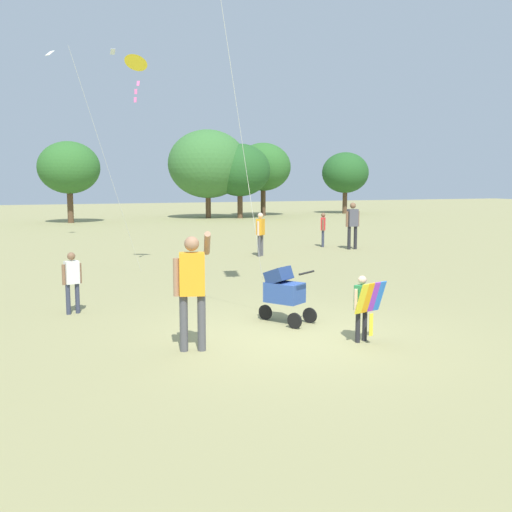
{
  "coord_description": "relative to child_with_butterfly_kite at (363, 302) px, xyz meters",
  "views": [
    {
      "loc": [
        -4.1,
        -8.85,
        2.56
      ],
      "look_at": [
        -0.43,
        0.52,
        1.3
      ],
      "focal_mm": 42.21,
      "sensor_mm": 36.0,
      "label": 1
    }
  ],
  "objects": [
    {
      "name": "person_adult_flyer",
      "position": [
        -2.66,
        0.51,
        0.41
      ],
      "size": [
        0.65,
        0.53,
        1.82
      ],
      "color": "#4C4C51",
      "rests_on": "ground"
    },
    {
      "name": "treeline_distant",
      "position": [
        3.51,
        31.49,
        2.82
      ],
      "size": [
        40.44,
        6.59,
        6.0
      ],
      "color": "brown",
      "rests_on": "ground"
    },
    {
      "name": "person_couple_left",
      "position": [
        5.91,
        12.63,
        0.14
      ],
      "size": [
        0.29,
        0.38,
        1.33
      ],
      "color": "#33384C",
      "rests_on": "ground"
    },
    {
      "name": "child_with_butterfly_kite",
      "position": [
        0.0,
        0.0,
        0.0
      ],
      "size": [
        0.58,
        0.44,
        1.07
      ],
      "color": "#232328",
      "rests_on": "ground"
    },
    {
      "name": "kite_orange_delta",
      "position": [
        -1.89,
        8.88,
        5.05
      ],
      "size": [
        2.38,
        2.75,
        5.98
      ],
      "color": "yellow",
      "rests_on": "ground"
    },
    {
      "name": "stroller",
      "position": [
        -0.64,
        1.67,
        -0.04
      ],
      "size": [
        0.88,
        1.07,
        1.03
      ],
      "color": "black",
      "rests_on": "ground"
    },
    {
      "name": "person_red_shirt",
      "position": [
        2.57,
        10.81,
        0.23
      ],
      "size": [
        0.37,
        0.37,
        1.48
      ],
      "color": "#4C4C51",
      "rests_on": "ground"
    },
    {
      "name": "ground_plane",
      "position": [
        -0.9,
        0.75,
        -0.64
      ],
      "size": [
        120.0,
        120.0,
        0.0
      ],
      "primitive_type": "plane",
      "color": "#938E5B"
    },
    {
      "name": "person_back_turned",
      "position": [
        -4.14,
        3.82,
        0.06
      ],
      "size": [
        0.37,
        0.23,
        1.2
      ],
      "color": "#33384C",
      "rests_on": "ground"
    },
    {
      "name": "person_kid_running",
      "position": [
        6.55,
        11.49,
        0.39
      ],
      "size": [
        0.56,
        0.24,
        1.75
      ],
      "color": "#232328",
      "rests_on": "ground"
    }
  ]
}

